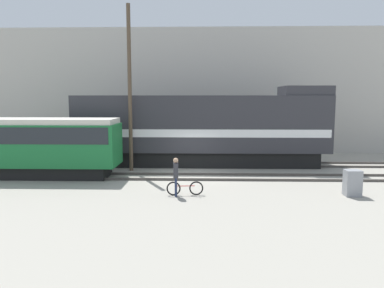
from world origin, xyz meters
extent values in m
plane|color=#9E998C|center=(0.00, 0.00, 0.00)|extent=(120.00, 120.00, 0.00)
cube|color=#47423D|center=(0.00, -1.31, 0.07)|extent=(60.00, 0.07, 0.14)
cube|color=#47423D|center=(0.00, 0.13, 0.07)|extent=(60.00, 0.07, 0.14)
cube|color=#47423D|center=(0.00, 2.79, 0.07)|extent=(60.00, 0.07, 0.14)
cube|color=#47423D|center=(0.00, 4.23, 0.07)|extent=(60.00, 0.07, 0.14)
cube|color=#B7B2A8|center=(0.00, 12.26, 5.04)|extent=(47.07, 6.00, 10.07)
cube|color=black|center=(0.58, 3.51, 0.50)|extent=(15.18, 2.55, 1.00)
cube|color=#2D2D33|center=(0.58, 3.51, 2.81)|extent=(16.50, 3.00, 3.62)
cube|color=white|center=(0.58, 3.51, 2.27)|extent=(16.17, 3.04, 0.50)
cube|color=#2D2D33|center=(7.33, 3.51, 4.92)|extent=(3.00, 2.85, 0.60)
cube|color=black|center=(-8.99, -0.59, 0.35)|extent=(8.70, 2.00, 0.70)
cube|color=#196B33|center=(-8.99, -0.59, 1.86)|extent=(9.89, 2.50, 2.33)
cube|color=#1E2328|center=(-8.99, -0.59, 2.48)|extent=(9.49, 2.54, 0.90)
cube|color=beige|center=(-8.99, -0.59, 3.18)|extent=(9.69, 2.38, 0.30)
torus|color=black|center=(0.42, -4.34, 0.33)|extent=(0.66, 0.12, 0.65)
torus|color=black|center=(-0.62, -4.43, 0.33)|extent=(0.66, 0.12, 0.65)
cylinder|color=#B21E1E|center=(-0.10, -4.38, 0.44)|extent=(0.89, 0.11, 0.04)
cylinder|color=#B21E1E|center=(-0.47, -4.41, 0.47)|extent=(0.03, 0.03, 0.29)
cylinder|color=#262626|center=(0.42, -4.34, 0.70)|extent=(0.06, 0.44, 0.02)
cylinder|color=#232D4C|center=(-0.51, -4.49, 0.44)|extent=(0.11, 0.11, 0.87)
cylinder|color=#232D4C|center=(-0.50, -4.65, 0.44)|extent=(0.11, 0.11, 0.87)
cube|color=#333338|center=(-0.50, -4.57, 1.21)|extent=(0.25, 0.38, 0.67)
sphere|color=tan|center=(-0.50, -4.57, 1.66)|extent=(0.24, 0.24, 0.24)
cylinder|color=#4C3D2D|center=(-3.70, 1.46, 4.99)|extent=(0.23, 0.23, 9.99)
cube|color=gray|center=(7.58, -4.23, 0.60)|extent=(0.70, 0.60, 1.20)
camera|label=1|loc=(0.72, -21.21, 4.47)|focal=35.00mm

